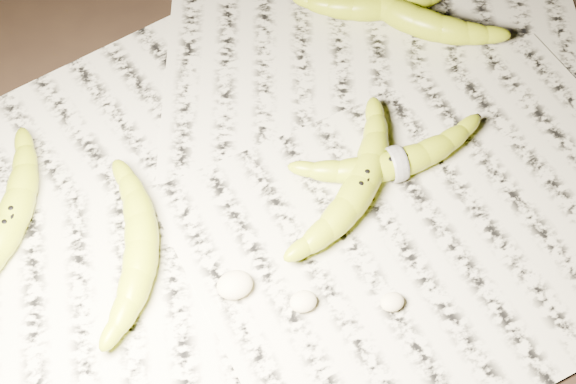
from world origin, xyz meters
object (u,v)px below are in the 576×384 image
object	(u,v)px
banana_left_b	(141,246)
banana_upper_a	(379,5)
banana_center	(361,184)
banana_taped	(396,162)
banana_upper_b	(416,19)
banana_left_a	(9,221)

from	to	relation	value
banana_left_b	banana_upper_a	world-z (taller)	banana_left_b
banana_center	banana_upper_a	distance (m)	0.29
banana_left_b	banana_center	distance (m)	0.25
banana_taped	banana_upper_b	size ratio (longest dim) A/B	1.08
banana_upper_a	banana_upper_b	size ratio (longest dim) A/B	0.98
banana_upper_a	banana_upper_b	distance (m)	0.05
banana_center	banana_taped	world-z (taller)	banana_center
banana_center	banana_upper_b	bearing A→B (deg)	7.85
banana_taped	banana_upper_a	world-z (taller)	banana_upper_a
banana_left_b	banana_upper_b	size ratio (longest dim) A/B	1.01
banana_upper_b	banana_taped	bearing A→B (deg)	-71.81
banana_left_a	banana_upper_a	xyz separation A→B (m)	(0.52, 0.17, -0.00)
banana_upper_a	banana_left_b	bearing A→B (deg)	-133.71
banana_center	banana_upper_b	size ratio (longest dim) A/B	1.09
banana_left_a	banana_upper_a	bearing A→B (deg)	-40.03
banana_left_a	banana_left_b	xyz separation A→B (m)	(0.13, -0.08, 0.00)
banana_left_a	banana_left_b	distance (m)	0.15
banana_upper_b	banana_left_b	bearing A→B (deg)	-104.82
banana_taped	banana_upper_a	bearing A→B (deg)	73.21
banana_center	banana_upper_a	world-z (taller)	banana_center
banana_center	banana_taped	size ratio (longest dim) A/B	1.01
banana_center	banana_upper_b	distance (m)	0.27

